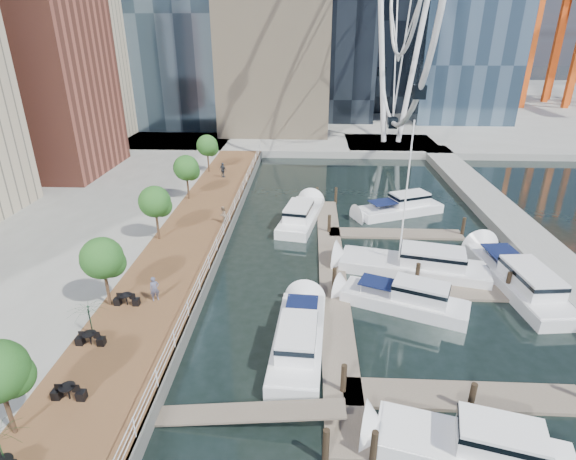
# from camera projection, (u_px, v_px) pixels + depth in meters

# --- Properties ---
(ground) EXTENTS (520.00, 520.00, 0.00)m
(ground) POSITION_uv_depth(u_px,v_px,m) (286.00, 365.00, 24.78)
(ground) COLOR black
(ground) RESTS_ON ground
(boardwalk) EXTENTS (6.00, 60.00, 1.00)m
(boardwalk) POSITION_uv_depth(u_px,v_px,m) (191.00, 240.00, 38.70)
(boardwalk) COLOR brown
(boardwalk) RESTS_ON ground
(seawall) EXTENTS (0.25, 60.00, 1.00)m
(seawall) POSITION_uv_depth(u_px,v_px,m) (225.00, 240.00, 38.57)
(seawall) COLOR #595954
(seawall) RESTS_ON ground
(land_far) EXTENTS (200.00, 114.00, 1.00)m
(land_far) POSITION_uv_depth(u_px,v_px,m) (306.00, 101.00, 117.90)
(land_far) COLOR gray
(land_far) RESTS_ON ground
(breakwater) EXTENTS (4.00, 60.00, 1.00)m
(breakwater) POSITION_uv_depth(u_px,v_px,m) (510.00, 223.00, 42.00)
(breakwater) COLOR gray
(breakwater) RESTS_ON ground
(pier) EXTENTS (14.00, 12.00, 1.00)m
(pier) POSITION_uv_depth(u_px,v_px,m) (391.00, 145.00, 71.54)
(pier) COLOR gray
(pier) RESTS_ON ground
(railing) EXTENTS (0.10, 60.00, 1.05)m
(railing) POSITION_uv_depth(u_px,v_px,m) (224.00, 229.00, 38.16)
(railing) COLOR white
(railing) RESTS_ON boardwalk
(floating_docks) EXTENTS (16.00, 34.00, 2.60)m
(floating_docks) POSITION_uv_depth(u_px,v_px,m) (400.00, 273.00, 33.36)
(floating_docks) COLOR #6D6051
(floating_docks) RESTS_ON ground
(street_trees) EXTENTS (2.60, 42.60, 4.60)m
(street_trees) POSITION_uv_depth(u_px,v_px,m) (155.00, 202.00, 36.37)
(street_trees) COLOR #3F2B1C
(street_trees) RESTS_ON ground
(cafe_tables) EXTENTS (2.50, 13.70, 0.74)m
(cafe_tables) POSITION_uv_depth(u_px,v_px,m) (80.00, 363.00, 22.86)
(cafe_tables) COLOR black
(cafe_tables) RESTS_ON ground
(yacht_foreground) EXTENTS (9.21, 5.57, 2.15)m
(yacht_foreground) POSITION_uv_depth(u_px,v_px,m) (403.00, 308.00, 29.92)
(yacht_foreground) COLOR silver
(yacht_foreground) RESTS_ON ground
(pedestrian_near) EXTENTS (0.72, 0.64, 1.66)m
(pedestrian_near) POSITION_uv_depth(u_px,v_px,m) (155.00, 289.00, 28.67)
(pedestrian_near) COLOR #4D4E66
(pedestrian_near) RESTS_ON boardwalk
(pedestrian_mid) EXTENTS (0.78, 0.90, 1.57)m
(pedestrian_mid) POSITION_uv_depth(u_px,v_px,m) (223.00, 215.00, 40.53)
(pedestrian_mid) COLOR gray
(pedestrian_mid) RESTS_ON boardwalk
(pedestrian_far) EXTENTS (1.13, 0.90, 1.80)m
(pedestrian_far) POSITION_uv_depth(u_px,v_px,m) (223.00, 170.00, 53.40)
(pedestrian_far) COLOR #2F333B
(pedestrian_far) RESTS_ON boardwalk
(moored_yachts) EXTENTS (20.45, 34.23, 11.50)m
(moored_yachts) POSITION_uv_depth(u_px,v_px,m) (405.00, 274.00, 34.16)
(moored_yachts) COLOR silver
(moored_yachts) RESTS_ON ground
(cafe_seating) EXTENTS (3.49, 15.03, 2.52)m
(cafe_seating) POSITION_uv_depth(u_px,v_px,m) (8.00, 440.00, 17.63)
(cafe_seating) COLOR #0F3810
(cafe_seating) RESTS_ON ground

